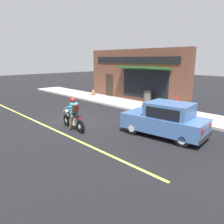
# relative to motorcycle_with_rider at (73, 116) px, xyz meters

# --- Properties ---
(ground_plane) EXTENTS (80.00, 80.00, 0.00)m
(ground_plane) POSITION_rel_motorcycle_with_rider_xyz_m (1.04, 0.93, -0.68)
(ground_plane) COLOR black
(sidewalk_curb) EXTENTS (2.60, 22.00, 0.14)m
(sidewalk_curb) POSITION_rel_motorcycle_with_rider_xyz_m (6.34, 3.93, -0.61)
(sidewalk_curb) COLOR #ADAAA3
(sidewalk_curb) RESTS_ON ground
(lane_stripe) EXTENTS (0.12, 19.80, 0.01)m
(lane_stripe) POSITION_rel_motorcycle_with_rider_xyz_m (-0.76, 3.93, -0.67)
(lane_stripe) COLOR #D1C64C
(lane_stripe) RESTS_ON ground
(storefront_building) EXTENTS (1.25, 9.93, 4.20)m
(storefront_building) POSITION_rel_motorcycle_with_rider_xyz_m (7.87, 2.86, 1.43)
(storefront_building) COLOR brown
(storefront_building) RESTS_ON ground
(motorcycle_with_rider) EXTENTS (0.60, 2.02, 1.62)m
(motorcycle_with_rider) POSITION_rel_motorcycle_with_rider_xyz_m (0.00, 0.00, 0.00)
(motorcycle_with_rider) COLOR black
(motorcycle_with_rider) RESTS_ON ground
(car_hatchback) EXTENTS (2.09, 3.95, 1.57)m
(car_hatchback) POSITION_rel_motorcycle_with_rider_xyz_m (2.45, -3.67, 0.09)
(car_hatchback) COLOR black
(car_hatchback) RESTS_ON ground
(fire_hydrant) EXTENTS (0.36, 0.24, 0.88)m
(fire_hydrant) POSITION_rel_motorcycle_with_rider_xyz_m (6.96, -1.56, -0.11)
(fire_hydrant) COLOR red
(fire_hydrant) RESTS_ON sidewalk_curb
(trash_bin) EXTENTS (0.56, 0.56, 0.98)m
(trash_bin) POSITION_rel_motorcycle_with_rider_xyz_m (7.09, 0.90, -0.04)
(trash_bin) COLOR #514C47
(trash_bin) RESTS_ON sidewalk_curb
(traffic_cone) EXTENTS (0.36, 0.36, 0.60)m
(traffic_cone) POSITION_rel_motorcycle_with_rider_xyz_m (6.94, 7.12, -0.25)
(traffic_cone) COLOR black
(traffic_cone) RESTS_ON sidewalk_curb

